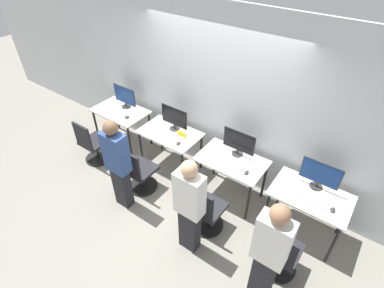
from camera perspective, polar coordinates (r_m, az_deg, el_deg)
The scene contains 26 objects.
ground_plane at distance 5.03m, azimuth -0.86°, elevation -8.78°, with size 20.00×20.00×0.00m, color gray.
wall_back at distance 4.66m, azimuth 4.64°, elevation 8.86°, with size 12.00×0.05×2.80m.
desk_far_left at distance 5.77m, azimuth -13.41°, elevation 5.43°, with size 1.01×0.64×0.74m.
monitor_far_left at distance 5.70m, azimuth -12.71°, elevation 8.85°, with size 0.51×0.17×0.42m.
keyboard_far_left at distance 5.67m, azimuth -14.19°, elevation 5.92°, with size 0.45×0.15×0.02m.
mouse_far_left at distance 5.47m, azimuth -12.26°, elevation 5.01°, with size 0.06×0.09×0.03m.
office_chair_far_left at distance 5.64m, azimuth -18.33°, elevation -0.26°, with size 0.48×0.48×0.86m.
desk_left at distance 5.06m, azimuth -4.19°, elevation 1.34°, with size 1.01×0.64×0.74m.
monitor_left at distance 4.96m, azimuth -3.40°, elevation 5.02°, with size 0.51×0.17×0.42m.
keyboard_left at distance 4.90m, azimuth -5.39°, elevation 1.43°, with size 0.45×0.15×0.02m.
mouse_left at distance 4.73m, azimuth -2.62°, elevation 0.15°, with size 0.06×0.09×0.03m.
office_chair_left at distance 4.88m, azimuth -10.08°, elevation -5.52°, with size 0.48×0.48×0.86m.
person_left at distance 4.38m, azimuth -13.97°, elevation -3.53°, with size 0.36×0.20×1.55m.
desk_right at distance 4.55m, azimuth 7.52°, elevation -3.91°, with size 1.01×0.64×0.74m.
monitor_right at distance 4.46m, azimuth 8.90°, elevation 0.29°, with size 0.51×0.17×0.42m.
keyboard_right at distance 4.39m, azimuth 6.76°, elevation -3.85°, with size 0.45×0.15×0.02m.
mouse_right at distance 4.29m, azimuth 10.32°, elevation -5.34°, with size 0.06×0.09×0.03m.
office_chair_right at distance 4.29m, azimuth 2.62°, elevation -12.79°, with size 0.48×0.48×0.86m.
person_right at distance 3.72m, azimuth -0.49°, elevation -11.58°, with size 0.36×0.20×1.54m.
desk_far_right at distance 4.31m, azimuth 21.49°, elevation -9.85°, with size 1.01×0.64×0.74m.
monitor_far_right at distance 4.23m, azimuth 23.23°, elevation -5.39°, with size 0.51×0.17×0.42m.
keyboard_far_right at distance 4.18m, azimuth 21.47°, elevation -9.60°, with size 0.45×0.15×0.02m.
mouse_far_right at distance 4.15m, azimuth 25.22°, elevation -11.28°, with size 0.06×0.09×0.03m.
office_chair_far_right at distance 4.04m, azimuth 16.35°, elevation -19.62°, with size 0.48×0.48×0.86m.
person_far_right at distance 3.43m, azimuth 14.53°, elevation -19.21°, with size 0.36×0.20×1.56m.
placard_left at distance 4.88m, azimuth -1.99°, elevation 1.88°, with size 0.16×0.03×0.08m.
Camera 1 is at (2.06, -2.74, 3.67)m, focal length 28.00 mm.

